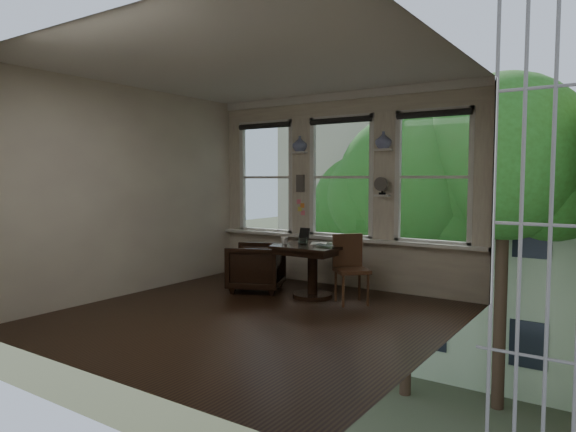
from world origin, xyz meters
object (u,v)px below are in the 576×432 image
Objects in this scene: table at (313,271)px; mug at (284,241)px; armchair_left at (256,267)px; side_chair_right at (352,270)px; laptop at (322,246)px.

mug is at bearing -156.54° from table.
table reaches higher than armchair_left.
side_chair_right is (1.56, 0.08, 0.11)m from armchair_left.
armchair_left is 1.57m from side_chair_right.
side_chair_right is at bearing 69.68° from armchair_left.
laptop is 0.59m from mug.
side_chair_right is at bearing 8.42° from mug.
mug is (-0.37, -0.16, 0.43)m from table.
table is 0.98× the size of side_chair_right.
side_chair_right is 8.26× the size of mug.
laptop is 2.99× the size of mug.
mug is at bearing 59.78° from armchair_left.
mug is at bearing -156.03° from laptop.
table is 0.63m from side_chair_right.
laptop is at bearing 65.09° from armchair_left.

